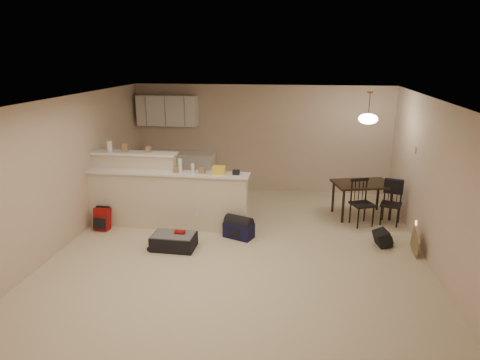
% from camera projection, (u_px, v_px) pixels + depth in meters
% --- Properties ---
extents(room, '(7.00, 7.02, 2.50)m').
position_uv_depth(room, '(240.00, 181.00, 6.74)').
color(room, beige).
rests_on(room, ground).
extents(breakfast_bar, '(3.08, 0.58, 1.39)m').
position_uv_depth(breakfast_bar, '(156.00, 195.00, 8.10)').
color(breakfast_bar, beige).
rests_on(breakfast_bar, ground).
extents(upper_cabinets, '(1.40, 0.34, 0.70)m').
position_uv_depth(upper_cabinets, '(167.00, 110.00, 10.01)').
color(upper_cabinets, white).
rests_on(upper_cabinets, room).
extents(kitchen_counter, '(1.80, 0.60, 0.90)m').
position_uv_depth(kitchen_counter, '(177.00, 172.00, 10.27)').
color(kitchen_counter, white).
rests_on(kitchen_counter, ground).
extents(thermostat, '(0.02, 0.12, 0.12)m').
position_uv_depth(thermostat, '(415.00, 150.00, 7.74)').
color(thermostat, beige).
rests_on(thermostat, room).
extents(jar, '(0.10, 0.10, 0.20)m').
position_uv_depth(jar, '(110.00, 146.00, 8.10)').
color(jar, silver).
rests_on(jar, breakfast_bar).
extents(cereal_box, '(0.10, 0.07, 0.16)m').
position_uv_depth(cereal_box, '(125.00, 148.00, 8.07)').
color(cereal_box, olive).
rests_on(cereal_box, breakfast_bar).
extents(small_box, '(0.08, 0.06, 0.12)m').
position_uv_depth(small_box, '(148.00, 149.00, 8.01)').
color(small_box, olive).
rests_on(small_box, breakfast_bar).
extents(bottle_a, '(0.07, 0.07, 0.26)m').
position_uv_depth(bottle_a, '(180.00, 165.00, 7.77)').
color(bottle_a, silver).
rests_on(bottle_a, breakfast_bar).
extents(bottle_b, '(0.06, 0.06, 0.18)m').
position_uv_depth(bottle_b, '(193.00, 168.00, 7.75)').
color(bottle_b, silver).
rests_on(bottle_b, breakfast_bar).
extents(bag_lump, '(0.22, 0.18, 0.14)m').
position_uv_depth(bag_lump, '(219.00, 170.00, 7.69)').
color(bag_lump, olive).
rests_on(bag_lump, breakfast_bar).
extents(pouch, '(0.12, 0.10, 0.08)m').
position_uv_depth(pouch, '(236.00, 172.00, 7.66)').
color(pouch, olive).
rests_on(pouch, breakfast_bar).
extents(extra_item_x, '(0.11, 0.10, 0.10)m').
position_uv_depth(extra_item_x, '(202.00, 170.00, 7.74)').
color(extra_item_x, olive).
rests_on(extra_item_x, breakfast_bar).
extents(extra_item_y, '(0.11, 0.10, 0.10)m').
position_uv_depth(extra_item_y, '(177.00, 170.00, 7.81)').
color(extra_item_y, olive).
rests_on(extra_item_y, breakfast_bar).
extents(dining_table, '(1.28, 1.01, 0.70)m').
position_uv_depth(dining_table, '(362.00, 187.00, 8.54)').
color(dining_table, black).
rests_on(dining_table, ground).
extents(pendant_lamp, '(0.36, 0.36, 0.62)m').
position_uv_depth(pendant_lamp, '(368.00, 118.00, 8.15)').
color(pendant_lamp, brown).
rests_on(pendant_lamp, room).
extents(dining_chair_near, '(0.51, 0.50, 0.89)m').
position_uv_depth(dining_chair_near, '(362.00, 203.00, 8.13)').
color(dining_chair_near, black).
rests_on(dining_chair_near, ground).
extents(dining_chair_far, '(0.46, 0.45, 0.85)m').
position_uv_depth(dining_chair_far, '(391.00, 203.00, 8.18)').
color(dining_chair_far, black).
rests_on(dining_chair_far, ground).
extents(suitcase, '(0.73, 0.48, 0.24)m').
position_uv_depth(suitcase, '(174.00, 242.00, 7.22)').
color(suitcase, black).
rests_on(suitcase, ground).
extents(red_backpack, '(0.29, 0.19, 0.42)m').
position_uv_depth(red_backpack, '(102.00, 219.00, 7.98)').
color(red_backpack, maroon).
rests_on(red_backpack, ground).
extents(navy_duffel, '(0.58, 0.45, 0.28)m').
position_uv_depth(navy_duffel, '(239.00, 230.00, 7.65)').
color(navy_duffel, '#121138').
rests_on(navy_duffel, ground).
extents(black_daypack, '(0.27, 0.34, 0.27)m').
position_uv_depth(black_daypack, '(382.00, 239.00, 7.31)').
color(black_daypack, black).
rests_on(black_daypack, ground).
extents(cardboard_sheet, '(0.03, 0.47, 0.36)m').
position_uv_depth(cardboard_sheet, '(415.00, 244.00, 7.01)').
color(cardboard_sheet, olive).
rests_on(cardboard_sheet, ground).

